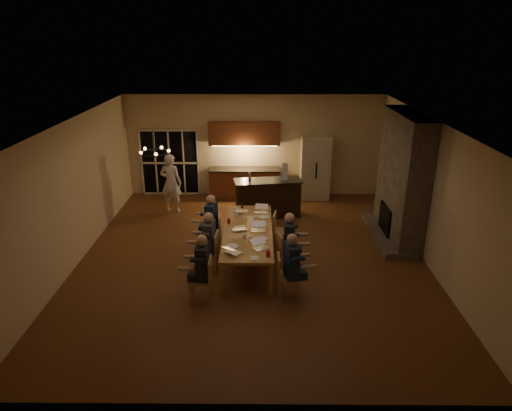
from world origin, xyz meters
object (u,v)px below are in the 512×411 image
Objects in this scene: chair_right_near at (289,276)px; can_silver at (250,240)px; laptop_e at (241,208)px; plate_near at (263,239)px; person_left_near at (203,267)px; plate_left at (232,246)px; chair_left_near at (200,279)px; redcup_mid at (229,221)px; bar_blender at (285,172)px; laptop_c at (239,225)px; plate_far at (264,217)px; person_left_mid at (209,242)px; chandelier at (155,153)px; laptop_d at (258,226)px; chair_right_mid at (288,252)px; person_left_far at (212,222)px; bar_island at (268,198)px; chair_left_far at (212,233)px; chair_left_mid at (208,251)px; can_cola at (242,207)px; chair_right_far at (282,231)px; refrigerator at (315,167)px; bar_bottle at (250,177)px; mug_back at (236,214)px; person_right_near at (292,266)px; mug_front at (245,236)px; laptop_a at (233,248)px; laptop_f at (261,208)px; redcup_near at (268,253)px; mug_mid at (255,218)px; laptop_b at (261,244)px.

can_silver is at bearing 39.67° from chair_right_near.
plate_near is at bearing 123.39° from laptop_e.
person_left_near is 0.94m from plate_left.
redcup_mid is at bearing 168.47° from chair_left_near.
can_silver is 3.53m from bar_blender.
laptop_c is at bearing 162.14° from person_left_near.
plate_far is 0.54× the size of bar_blender.
chandelier reaches higher than person_left_mid.
laptop_c is 1.00× the size of laptop_d.
person_left_near is (-1.73, -1.16, 0.24)m from chair_right_mid.
chandelier reaches higher than laptop_e.
person_left_far is at bearing 152.27° from laptop_d.
chandelier reaches higher than person_left_far.
laptop_d is at bearing -103.68° from bar_island.
laptop_d is (1.13, -0.57, 0.42)m from chair_left_far.
chair_left_mid reaches higher than can_cola.
bar_island is 2.13× the size of chair_right_far.
bar_bottle is (-2.01, -1.60, 0.20)m from refrigerator.
bar_bottle is at bearing 80.70° from mug_back.
person_right_near is at bearing -63.95° from mug_back.
chandelier is 3.31m from plate_far.
mug_front is 0.36× the size of plate_left.
laptop_a and laptop_f have the same top height.
person_left_near is 2.32× the size of chandelier.
person_left_far is at bearing 128.30° from mug_front.
person_left_near is 1.00× the size of person_right_near.
mug_back is 0.48m from can_cola.
person_left_mid reaches higher than redcup_near.
chair_left_mid is 3.30m from bar_bottle.
plate_near is at bearing -91.60° from plate_far.
laptop_a is (0.63, 0.56, 0.42)m from chair_left_near.
chair_left_mid is 1.59m from redcup_near.
redcup_near is at bearing -81.48° from mug_mid.
laptop_c is (-2.20, -4.19, -0.14)m from refrigerator.
person_right_near reaches higher than laptop_b.
mug_mid is 0.83× the size of can_cola.
laptop_f is at bearing 76.30° from mug_front.
chair_right_mid is (1.77, -0.00, 0.00)m from chair_left_mid.
person_left_near is 4.31× the size of laptop_c.
redcup_near is 1.00× the size of redcup_mid.
plate_left is (-0.13, -1.97, -0.10)m from laptop_e.
chair_right_far is 2.78× the size of laptop_d.
person_left_far is 2.32× the size of chandelier.
person_left_near is 1.34m from laptop_b.
person_right_near reaches higher than plate_left.
laptop_a is at bearing -103.92° from mug_mid.
chair_right_mid is 0.99m from redcup_near.
can_silver is at bearing 83.02° from chair_left_mid.
refrigerator reaches higher than laptop_a.
laptop_b is 3.20× the size of mug_back.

